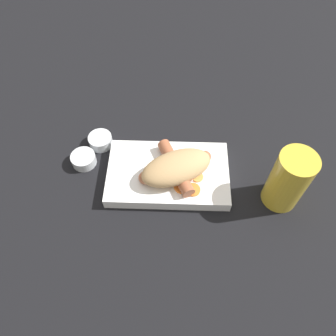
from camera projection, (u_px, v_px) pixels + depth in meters
ground_plane at (168, 177)px, 0.70m from camera, size 3.00×3.00×0.00m
food_tray at (168, 174)px, 0.69m from camera, size 0.25×0.15×0.03m
bread_roll at (176, 167)px, 0.66m from camera, size 0.17×0.13×0.05m
sausage at (176, 167)px, 0.67m from camera, size 0.15×0.13×0.03m
pickled_veggies at (189, 184)px, 0.66m from camera, size 0.07×0.07×0.00m
condiment_cup_near at (101, 141)px, 0.75m from camera, size 0.05×0.05×0.02m
condiment_cup_far at (84, 160)px, 0.72m from camera, size 0.05×0.05×0.02m
drink_glass at (288, 180)px, 0.62m from camera, size 0.07×0.07×0.14m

